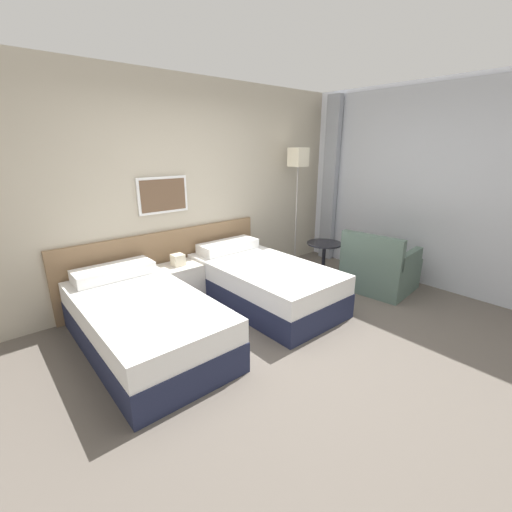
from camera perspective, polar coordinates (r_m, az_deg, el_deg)
ground_plane at (r=3.54m, az=6.12°, el=-14.29°), size 16.00×16.00×0.00m
wall_headboard at (r=4.56m, az=-11.68°, el=10.25°), size 10.00×0.10×2.70m
wall_window at (r=5.16m, az=28.80°, el=9.73°), size 0.21×4.41×2.70m
bed_near_door at (r=3.53m, az=-18.23°, el=-10.28°), size 1.03×1.93×0.64m
bed_near_window at (r=4.26m, az=1.08°, el=-4.37°), size 1.03×1.93×0.64m
nightstand at (r=4.41m, az=-12.62°, el=-4.31°), size 0.51×0.41×0.61m
floor_lamp at (r=5.35m, az=6.99°, el=14.36°), size 0.24×0.24×1.86m
side_table at (r=4.91m, az=11.23°, el=0.21°), size 0.49×0.49×0.59m
armchair at (r=4.94m, az=19.84°, el=-2.24°), size 0.89×0.90×0.82m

